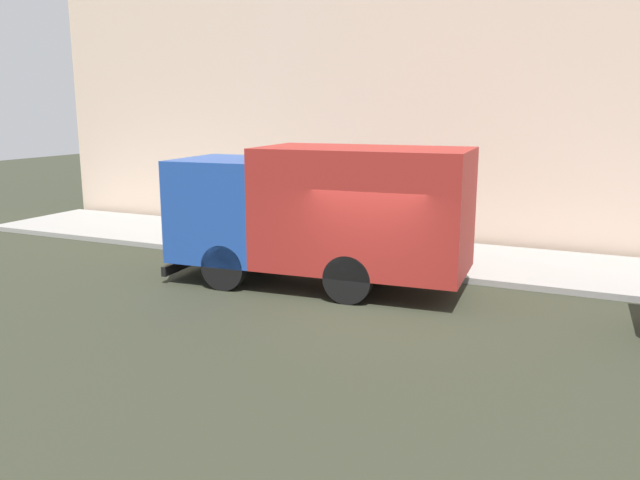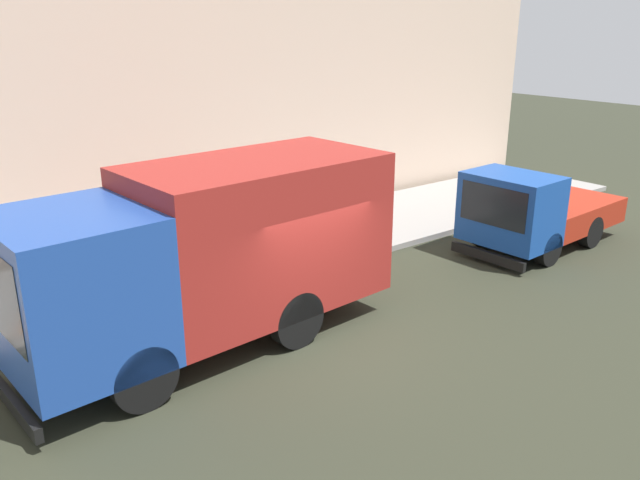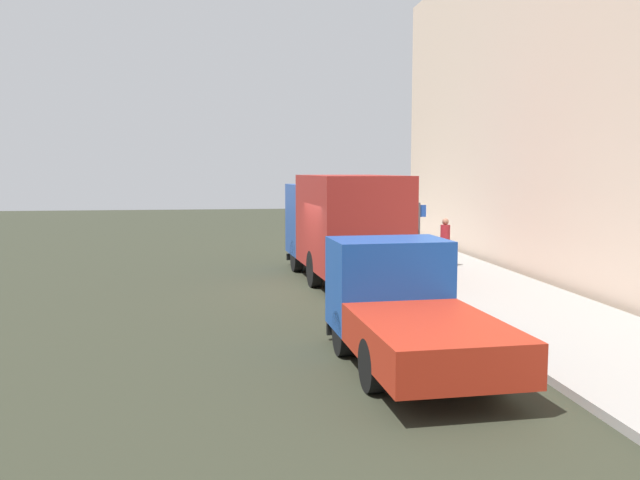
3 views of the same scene
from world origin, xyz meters
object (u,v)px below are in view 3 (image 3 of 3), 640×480
at_px(traffic_cone_orange, 374,247).
at_px(street_sign_post, 419,234).
at_px(large_utility_truck, 342,222).
at_px(small_flatbed_truck, 405,309).
at_px(pedestrian_walking, 445,241).

relative_size(traffic_cone_orange, street_sign_post, 0.25).
height_order(large_utility_truck, street_sign_post, large_utility_truck).
xyz_separation_m(traffic_cone_orange, street_sign_post, (-0.04, -6.28, 1.10)).
relative_size(large_utility_truck, small_flatbed_truck, 1.45).
bearing_deg(traffic_cone_orange, street_sign_post, -90.36).
bearing_deg(street_sign_post, traffic_cone_orange, 89.64).
bearing_deg(pedestrian_walking, large_utility_truck, -46.76).
bearing_deg(street_sign_post, pedestrian_walking, 57.17).
bearing_deg(pedestrian_walking, street_sign_post, -8.99).
xyz_separation_m(small_flatbed_truck, street_sign_post, (2.53, 7.82, 0.55)).
bearing_deg(large_utility_truck, small_flatbed_truck, -96.75).
bearing_deg(street_sign_post, small_flatbed_truck, -107.92).
height_order(large_utility_truck, pedestrian_walking, large_utility_truck).
xyz_separation_m(large_utility_truck, traffic_cone_orange, (2.14, 4.94, -1.39)).
bearing_deg(small_flatbed_truck, pedestrian_walking, 64.98).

